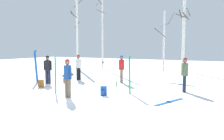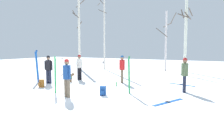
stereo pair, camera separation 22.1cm
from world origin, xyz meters
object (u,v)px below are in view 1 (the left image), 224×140
at_px(ski_pair_planted_0, 55,75).
at_px(ski_pair_lying_0, 170,102).
at_px(person_1, 78,66).
at_px(dog, 68,76).
at_px(ski_pair_planted_1, 36,66).
at_px(birch_tree_2, 164,40).
at_px(person_4, 121,67).
at_px(birch_tree_1, 102,28).
at_px(person_0, 48,68).
at_px(person_2, 185,72).
at_px(person_3, 68,75).
at_px(birch_tree_3, 184,29).
at_px(ski_pair_planted_2, 130,75).
at_px(ski_pair_lying_1, 181,84).
at_px(ski_poles_0, 61,69).
at_px(backpack_0, 104,91).
at_px(backpack_1, 41,84).
at_px(water_bottle_1, 71,77).
at_px(ski_poles_1, 103,75).
at_px(water_bottle_0, 116,84).
at_px(birch_tree_0, 77,32).

relative_size(ski_pair_planted_0, ski_pair_lying_0, 0.97).
xyz_separation_m(person_1, ski_pair_planted_0, (1.73, -4.12, -0.10)).
bearing_deg(dog, ski_pair_planted_0, -59.90).
bearing_deg(person_1, ski_pair_planted_1, -127.44).
distance_m(ski_pair_planted_0, birch_tree_2, 12.80).
distance_m(person_4, birch_tree_1, 9.35).
height_order(person_0, person_2, same).
height_order(person_3, ski_pair_planted_1, ski_pair_planted_1).
relative_size(person_4, birch_tree_3, 0.23).
relative_size(person_2, ski_pair_planted_2, 0.95).
bearing_deg(ski_pair_lying_1, person_0, -153.90).
bearing_deg(person_0, ski_poles_0, 95.81).
height_order(ski_pair_planted_1, ski_pair_lying_0, ski_pair_planted_1).
relative_size(person_1, ski_pair_planted_2, 0.95).
distance_m(person_2, backpack_0, 4.13).
bearing_deg(person_4, backpack_1, -130.55).
distance_m(ski_poles_0, birch_tree_1, 8.76).
xyz_separation_m(ski_pair_lying_0, water_bottle_1, (-8.00, 3.59, 0.11)).
distance_m(person_3, ski_poles_1, 2.34).
bearing_deg(ski_poles_1, ski_pair_planted_1, 178.12).
xyz_separation_m(dog, backpack_1, (-0.03, -2.24, -0.17)).
xyz_separation_m(ski_pair_lying_0, backpack_0, (-3.02, -0.18, 0.20)).
distance_m(person_4, ski_pair_planted_2, 3.39).
relative_size(person_3, birch_tree_3, 0.23).
height_order(ski_pair_planted_0, backpack_1, ski_pair_planted_0).
relative_size(person_2, person_3, 1.00).
bearing_deg(person_2, birch_tree_1, 140.22).
xyz_separation_m(person_4, dog, (-3.10, -1.42, -0.59)).
bearing_deg(birch_tree_3, backpack_1, -112.82).
height_order(ski_pair_lying_0, water_bottle_0, water_bottle_0).
relative_size(dog, ski_pair_planted_1, 0.37).
height_order(person_4, ski_poles_0, person_4).
bearing_deg(birch_tree_3, person_0, -117.81).
xyz_separation_m(person_3, ski_pair_planted_0, (-1.18, 0.50, -0.10)).
bearing_deg(backpack_1, ski_poles_0, 107.05).
height_order(person_2, person_4, same).
height_order(ski_poles_0, water_bottle_0, ski_poles_0).
distance_m(ski_pair_lying_1, water_bottle_1, 7.50).
height_order(ski_pair_lying_1, backpack_1, backpack_1).
height_order(person_3, ski_pair_lying_0, person_3).
bearing_deg(ski_pair_planted_2, birch_tree_1, 127.39).
bearing_deg(birch_tree_2, ski_poles_1, -90.14).
distance_m(person_0, person_2, 7.95).
xyz_separation_m(ski_pair_planted_2, backpack_1, (-4.99, -0.82, -0.68)).
relative_size(birch_tree_0, birch_tree_1, 0.93).
relative_size(person_4, dog, 2.29).
height_order(ski_pair_planted_2, birch_tree_2, birch_tree_2).
distance_m(birch_tree_0, birch_tree_1, 2.63).
distance_m(person_0, ski_pair_lying_1, 8.06).
relative_size(backpack_1, water_bottle_1, 1.75).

